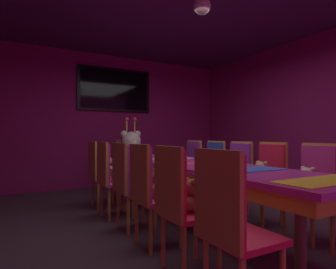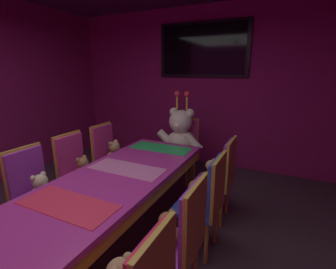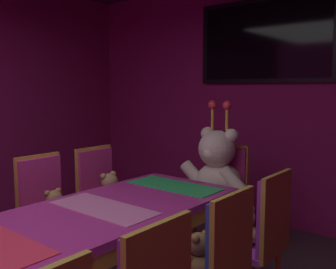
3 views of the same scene
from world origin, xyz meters
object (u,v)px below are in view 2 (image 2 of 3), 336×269
at_px(chair_left_3, 32,186).
at_px(king_teddy_bear, 180,135).
at_px(teddy_left_4, 84,169).
at_px(teddy_right_3, 167,230).
at_px(teddy_left_5, 115,153).
at_px(teddy_right_4, 195,195).
at_px(teddy_right_5, 211,172).
at_px(banquet_table, 69,215).
at_px(wall_tv, 203,50).
at_px(chair_right_3, 185,232).
at_px(teddy_left_3, 42,190).
at_px(chair_left_5, 107,152).
at_px(chair_left_4, 75,165).
at_px(chair_right_5, 223,172).
at_px(throne_chair, 184,142).
at_px(chair_right_4, 209,196).

bearing_deg(chair_left_3, king_teddy_bear, 66.52).
relative_size(teddy_left_4, teddy_right_3, 1.04).
height_order(teddy_left_5, teddy_right_3, teddy_left_5).
bearing_deg(teddy_right_4, teddy_right_5, -88.68).
relative_size(banquet_table, teddy_right_5, 12.81).
height_order(chair_left_3, wall_tv, wall_tv).
height_order(teddy_left_5, chair_right_3, chair_right_3).
height_order(king_teddy_bear, wall_tv, wall_tv).
xyz_separation_m(teddy_left_3, teddy_right_3, (1.36, -0.01, -0.01)).
distance_m(chair_left_5, chair_right_3, 2.03).
bearing_deg(teddy_right_4, teddy_right_3, 88.94).
xyz_separation_m(teddy_left_4, teddy_left_5, (0.02, 0.57, 0.02)).
bearing_deg(teddy_left_4, teddy_right_3, -23.16).
distance_m(teddy_left_4, chair_right_3, 1.64).
distance_m(banquet_table, chair_left_3, 0.86).
xyz_separation_m(chair_left_4, chair_right_5, (1.67, 0.58, 0.00)).
bearing_deg(king_teddy_bear, teddy_left_4, -28.38).
distance_m(banquet_table, wall_tv, 3.40).
relative_size(teddy_left_5, throne_chair, 0.34).
relative_size(chair_right_5, king_teddy_bear, 1.03).
height_order(teddy_left_4, chair_left_5, chair_left_5).
xyz_separation_m(teddy_right_3, teddy_right_4, (0.01, 0.58, 0.00)).
height_order(teddy_right_4, teddy_right_5, teddy_right_4).
xyz_separation_m(throne_chair, wall_tv, (0.00, 0.78, 1.45)).
bearing_deg(king_teddy_bear, chair_right_4, 32.84).
xyz_separation_m(chair_left_3, wall_tv, (0.82, 2.83, 1.45)).
bearing_deg(chair_right_4, chair_left_5, -19.41).
bearing_deg(wall_tv, chair_left_3, -106.07).
xyz_separation_m(chair_left_3, teddy_right_4, (1.52, 0.57, -0.02)).
height_order(chair_right_4, wall_tv, wall_tv).
height_order(banquet_table, chair_right_3, chair_right_3).
bearing_deg(chair_right_5, teddy_right_5, -0.00).
distance_m(teddy_left_5, teddy_right_3, 1.80).
bearing_deg(throne_chair, chair_right_4, 29.68).
relative_size(teddy_left_3, chair_right_3, 0.31).
height_order(teddy_left_4, wall_tv, wall_tv).
xyz_separation_m(teddy_left_5, chair_right_3, (1.51, -1.17, 0.00)).
distance_m(chair_right_3, teddy_right_3, 0.14).
distance_m(chair_left_4, chair_left_5, 0.58).
relative_size(teddy_left_5, chair_right_3, 0.34).
bearing_deg(wall_tv, teddy_left_3, -103.34).
relative_size(chair_right_4, king_teddy_bear, 1.03).
relative_size(banquet_table, teddy_right_4, 12.69).
distance_m(banquet_table, chair_left_5, 1.65).
bearing_deg(chair_right_4, king_teddy_bear, -57.16).
bearing_deg(teddy_left_4, chair_right_3, -21.21).
bearing_deg(banquet_table, chair_right_3, 17.62).
relative_size(teddy_left_4, teddy_left_5, 0.86).
distance_m(chair_left_4, teddy_right_5, 1.63).
distance_m(teddy_left_3, king_teddy_bear, 2.00).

